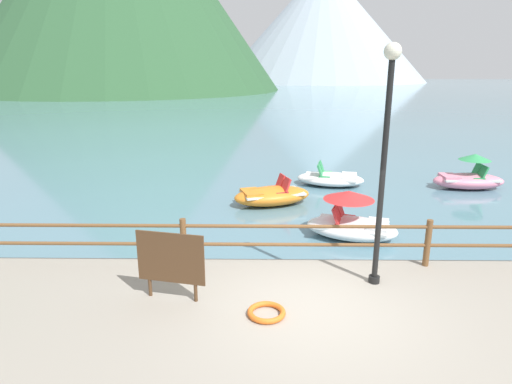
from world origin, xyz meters
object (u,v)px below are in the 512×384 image
life_ring (266,312)px  pedal_boat_0 (352,222)px  pedal_boat_3 (272,195)px  lamp_post (385,147)px  pedal_boat_1 (469,178)px  sign_board (171,259)px  pedal_boat_2 (331,179)px

life_ring → pedal_boat_0: pedal_boat_0 is taller
life_ring → pedal_boat_3: bearing=88.1°
lamp_post → pedal_boat_3: size_ratio=1.55×
life_ring → pedal_boat_1: bearing=51.1°
pedal_boat_0 → pedal_boat_3: pedal_boat_0 is taller
lamp_post → sign_board: bearing=-170.0°
sign_board → pedal_boat_3: (1.81, 6.50, -0.83)m
pedal_boat_1 → pedal_boat_2: size_ratio=0.93×
sign_board → pedal_boat_1: bearing=43.9°
pedal_boat_3 → lamp_post: bearing=-73.5°
pedal_boat_0 → pedal_boat_2: bearing=87.2°
pedal_boat_1 → pedal_boat_0: bearing=-137.2°
pedal_boat_1 → pedal_boat_2: 4.81m
pedal_boat_1 → pedal_boat_2: (-4.79, 0.42, -0.16)m
life_ring → pedal_boat_0: 4.82m
life_ring → pedal_boat_2: size_ratio=0.23×
pedal_boat_2 → pedal_boat_3: 3.24m
pedal_boat_2 → sign_board: bearing=-114.3°
pedal_boat_1 → pedal_boat_2: pedal_boat_1 is taller
lamp_post → sign_board: size_ratio=3.49×
lamp_post → pedal_boat_1: bearing=56.2°
life_ring → pedal_boat_0: size_ratio=0.24×
lamp_post → pedal_boat_1: 9.76m
pedal_boat_0 → pedal_boat_1: size_ratio=1.05×
life_ring → pedal_boat_0: (2.18, 4.29, -0.04)m
lamp_post → pedal_boat_0: 4.04m
lamp_post → pedal_boat_1: lamp_post is taller
pedal_boat_0 → pedal_boat_1: pedal_boat_1 is taller
life_ring → pedal_boat_1: 11.50m
pedal_boat_1 → lamp_post: bearing=-123.8°
lamp_post → life_ring: bearing=-150.4°
life_ring → pedal_boat_2: (2.43, 9.37, -0.21)m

